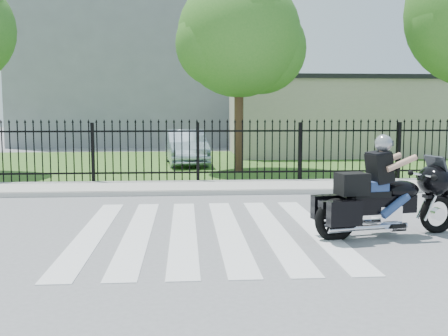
{
  "coord_description": "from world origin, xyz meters",
  "views": [
    {
      "loc": [
        -0.35,
        -9.15,
        2.15
      ],
      "look_at": [
        0.41,
        1.22,
        1.0
      ],
      "focal_mm": 42.0,
      "sensor_mm": 36.0,
      "label": 1
    }
  ],
  "objects": [
    {
      "name": "building_low_roof",
      "position": [
        7.0,
        16.0,
        3.6
      ],
      "size": [
        10.2,
        6.2,
        0.2
      ],
      "primitive_type": "cube",
      "color": "black",
      "rests_on": "building_low"
    },
    {
      "name": "parked_car",
      "position": [
        -0.33,
        11.44,
        0.7
      ],
      "size": [
        1.81,
        4.22,
        1.35
      ],
      "primitive_type": "imported",
      "rotation": [
        0.0,
        0.0,
        0.09
      ],
      "color": "#9BB0C4",
      "rests_on": "grass_strip"
    },
    {
      "name": "iron_fence",
      "position": [
        0.0,
        6.0,
        0.9
      ],
      "size": [
        26.0,
        0.04,
        1.8
      ],
      "color": "black",
      "rests_on": "ground"
    },
    {
      "name": "tree_mid",
      "position": [
        1.5,
        9.0,
        4.67
      ],
      "size": [
        4.2,
        4.2,
        6.78
      ],
      "color": "#382316",
      "rests_on": "ground"
    },
    {
      "name": "curb",
      "position": [
        0.0,
        4.0,
        0.06
      ],
      "size": [
        40.0,
        0.12,
        0.12
      ],
      "primitive_type": "cube",
      "color": "#ADAAA3",
      "rests_on": "ground"
    },
    {
      "name": "building_low",
      "position": [
        7.0,
        16.0,
        1.75
      ],
      "size": [
        10.0,
        6.0,
        3.5
      ],
      "primitive_type": "cube",
      "color": "#B8AC99",
      "rests_on": "ground"
    },
    {
      "name": "sidewalk",
      "position": [
        0.0,
        5.0,
        0.06
      ],
      "size": [
        40.0,
        2.0,
        0.12
      ],
      "primitive_type": "cube",
      "color": "#ADAAA3",
      "rests_on": "ground"
    },
    {
      "name": "motorcycle_rider",
      "position": [
        3.01,
        -0.59,
        0.73
      ],
      "size": [
        2.68,
        1.2,
        1.78
      ],
      "rotation": [
        0.0,
        0.0,
        0.19
      ],
      "color": "black",
      "rests_on": "ground"
    },
    {
      "name": "building_tall",
      "position": [
        -3.0,
        26.0,
        6.0
      ],
      "size": [
        15.0,
        10.0,
        12.0
      ],
      "primitive_type": "cube",
      "color": "gray",
      "rests_on": "ground"
    },
    {
      "name": "grass_strip",
      "position": [
        0.0,
        12.0,
        0.01
      ],
      "size": [
        40.0,
        12.0,
        0.02
      ],
      "primitive_type": "cube",
      "color": "#2F571E",
      "rests_on": "ground"
    },
    {
      "name": "ground",
      "position": [
        0.0,
        0.0,
        0.0
      ],
      "size": [
        120.0,
        120.0,
        0.0
      ],
      "primitive_type": "plane",
      "color": "slate",
      "rests_on": "ground"
    },
    {
      "name": "crosswalk",
      "position": [
        0.0,
        0.0,
        0.01
      ],
      "size": [
        5.0,
        5.5,
        0.01
      ],
      "primitive_type": null,
      "color": "silver",
      "rests_on": "ground"
    }
  ]
}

